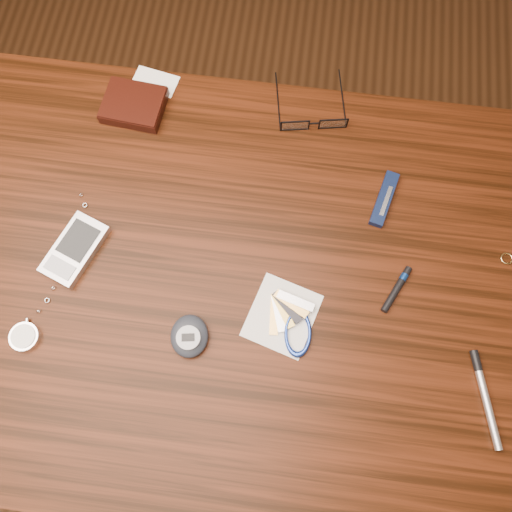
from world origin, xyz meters
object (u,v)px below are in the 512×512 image
object	(u,v)px
pedometer	(189,336)
silver_pen	(484,391)
eyeglasses	(314,121)
pocket_knife	(384,199)
pda_phone	(75,249)
pocket_watch	(27,332)
notepad_keys	(290,323)
wallet_and_card	(134,104)
desk	(222,292)

from	to	relation	value
pedometer	silver_pen	distance (m)	0.42
eyeglasses	pocket_knife	xyz separation A→B (m)	(0.12, -0.12, -0.01)
pda_phone	pocket_knife	size ratio (longest dim) A/B	1.26
pocket_watch	notepad_keys	size ratio (longest dim) A/B	2.05
pocket_watch	pocket_knife	xyz separation A→B (m)	(0.50, 0.28, 0.00)
pocket_watch	notepad_keys	xyz separation A→B (m)	(0.38, 0.06, -0.00)
wallet_and_card	silver_pen	bearing A→B (deg)	-34.07
eyeglasses	silver_pen	size ratio (longest dim) A/B	1.00
desk	pocket_knife	world-z (taller)	pocket_knife
eyeglasses	pocket_knife	world-z (taller)	eyeglasses
notepad_keys	wallet_and_card	bearing A→B (deg)	132.17
notepad_keys	silver_pen	distance (m)	0.28
pedometer	silver_pen	xyz separation A→B (m)	(0.42, -0.02, -0.01)
eyeglasses	pda_phone	world-z (taller)	eyeglasses
eyeglasses	notepad_keys	distance (m)	0.33
desk	silver_pen	world-z (taller)	silver_pen
wallet_and_card	pocket_watch	world-z (taller)	wallet_and_card
pocket_watch	notepad_keys	bearing A→B (deg)	9.62
pocket_watch	pocket_knife	size ratio (longest dim) A/B	2.63
desk	pda_phone	xyz separation A→B (m)	(-0.22, 0.01, 0.11)
notepad_keys	pocket_knife	size ratio (longest dim) A/B	1.29
pocket_watch	notepad_keys	world-z (taller)	notepad_keys
wallet_and_card	notepad_keys	xyz separation A→B (m)	(0.30, -0.33, -0.01)
pedometer	silver_pen	world-z (taller)	pedometer
desk	silver_pen	size ratio (longest dim) A/B	7.56
desk	wallet_and_card	world-z (taller)	wallet_and_card
wallet_and_card	pda_phone	size ratio (longest dim) A/B	1.07
pocket_watch	pda_phone	size ratio (longest dim) A/B	2.09
desk	eyeglasses	bearing A→B (deg)	67.10
pedometer	desk	bearing A→B (deg)	75.20
pocket_watch	pedometer	distance (m)	0.24
pda_phone	pedometer	size ratio (longest dim) A/B	1.73
pocket_knife	pda_phone	bearing A→B (deg)	-162.56
pedometer	pda_phone	bearing A→B (deg)	151.13
eyeglasses	pedometer	bearing A→B (deg)	-110.88
pda_phone	silver_pen	xyz separation A→B (m)	(0.61, -0.13, -0.00)
wallet_and_card	pedometer	xyz separation A→B (m)	(0.16, -0.37, 0.00)
desk	notepad_keys	xyz separation A→B (m)	(0.12, -0.06, 0.11)
wallet_and_card	pocket_knife	size ratio (longest dim) A/B	1.35
wallet_and_card	silver_pen	world-z (taller)	wallet_and_card
desk	pedometer	size ratio (longest dim) A/B	14.20
eyeglasses	pocket_watch	bearing A→B (deg)	-133.45
notepad_keys	silver_pen	bearing A→B (deg)	-12.29
wallet_and_card	pedometer	world-z (taller)	pedometer
silver_pen	pocket_watch	bearing A→B (deg)	-179.72
pocket_watch	pda_phone	world-z (taller)	pda_phone
notepad_keys	silver_pen	xyz separation A→B (m)	(0.28, -0.06, 0.00)
desk	silver_pen	bearing A→B (deg)	-16.68
desk	pda_phone	distance (m)	0.25
eyeglasses	pocket_watch	xyz separation A→B (m)	(-0.38, -0.40, -0.01)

